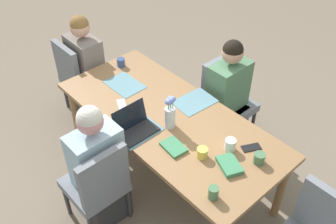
{
  "coord_description": "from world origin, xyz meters",
  "views": [
    {
      "loc": [
        1.81,
        -1.63,
        2.86
      ],
      "look_at": [
        0.0,
        0.0,
        0.79
      ],
      "focal_mm": 40.36,
      "sensor_mm": 36.0,
      "label": 1
    }
  ],
  "objects_px": {
    "coffee_mug_far_left": "(259,158)",
    "book_red_cover": "(174,147)",
    "dining_table": "(168,123)",
    "flower_vase": "(170,113)",
    "coffee_mug_near_right": "(121,62)",
    "chair_far_left_near": "(225,96)",
    "phone_silver": "(122,104)",
    "person_near_left_mid": "(99,172)",
    "coffee_mug_near_left": "(202,153)",
    "laptop_near_left_mid": "(135,127)",
    "person_head_left_left_far": "(87,73)",
    "coffee_mug_centre_right": "(230,145)",
    "book_blue_cover": "(229,165)",
    "chair_near_left_mid": "(98,183)",
    "chair_head_left_left_far": "(79,75)",
    "person_far_left_near": "(227,100)",
    "phone_black": "(251,148)",
    "coffee_mug_centre_left": "(213,193)"
  },
  "relations": [
    {
      "from": "phone_silver",
      "to": "book_blue_cover",
      "type": "bearing_deg",
      "value": -145.67
    },
    {
      "from": "person_head_left_left_far",
      "to": "phone_silver",
      "type": "height_order",
      "value": "person_head_left_left_far"
    },
    {
      "from": "coffee_mug_centre_left",
      "to": "chair_near_left_mid",
      "type": "bearing_deg",
      "value": -152.02
    },
    {
      "from": "flower_vase",
      "to": "book_blue_cover",
      "type": "height_order",
      "value": "flower_vase"
    },
    {
      "from": "person_head_left_left_far",
      "to": "coffee_mug_centre_left",
      "type": "distance_m",
      "value": 2.19
    },
    {
      "from": "phone_silver",
      "to": "coffee_mug_centre_right",
      "type": "bearing_deg",
      "value": -137.27
    },
    {
      "from": "chair_far_left_near",
      "to": "coffee_mug_far_left",
      "type": "xyz_separation_m",
      "value": [
        0.89,
        -0.66,
        0.28
      ]
    },
    {
      "from": "person_head_left_left_far",
      "to": "phone_silver",
      "type": "xyz_separation_m",
      "value": [
        0.92,
        -0.19,
        0.22
      ]
    },
    {
      "from": "chair_head_left_left_far",
      "to": "laptop_near_left_mid",
      "type": "relative_size",
      "value": 2.81
    },
    {
      "from": "coffee_mug_near_left",
      "to": "laptop_near_left_mid",
      "type": "bearing_deg",
      "value": -160.29
    },
    {
      "from": "coffee_mug_centre_left",
      "to": "book_blue_cover",
      "type": "relative_size",
      "value": 0.5
    },
    {
      "from": "dining_table",
      "to": "person_far_left_near",
      "type": "bearing_deg",
      "value": 88.22
    },
    {
      "from": "coffee_mug_far_left",
      "to": "book_red_cover",
      "type": "bearing_deg",
      "value": -144.84
    },
    {
      "from": "coffee_mug_centre_right",
      "to": "coffee_mug_far_left",
      "type": "bearing_deg",
      "value": 14.53
    },
    {
      "from": "dining_table",
      "to": "coffee_mug_far_left",
      "type": "distance_m",
      "value": 0.86
    },
    {
      "from": "person_near_left_mid",
      "to": "phone_black",
      "type": "xyz_separation_m",
      "value": [
        0.76,
        0.94,
        0.22
      ]
    },
    {
      "from": "chair_near_left_mid",
      "to": "coffee_mug_near_right",
      "type": "bearing_deg",
      "value": 134.74
    },
    {
      "from": "flower_vase",
      "to": "chair_far_left_near",
      "type": "bearing_deg",
      "value": 99.7
    },
    {
      "from": "book_red_cover",
      "to": "phone_silver",
      "type": "height_order",
      "value": "book_red_cover"
    },
    {
      "from": "dining_table",
      "to": "flower_vase",
      "type": "distance_m",
      "value": 0.25
    },
    {
      "from": "person_far_left_near",
      "to": "coffee_mug_centre_right",
      "type": "bearing_deg",
      "value": -48.56
    },
    {
      "from": "chair_head_left_left_far",
      "to": "person_head_left_left_far",
      "type": "xyz_separation_m",
      "value": [
        0.06,
        0.07,
        0.03
      ]
    },
    {
      "from": "flower_vase",
      "to": "book_red_cover",
      "type": "bearing_deg",
      "value": -35.76
    },
    {
      "from": "coffee_mug_far_left",
      "to": "book_red_cover",
      "type": "relative_size",
      "value": 0.43
    },
    {
      "from": "person_head_left_left_far",
      "to": "phone_black",
      "type": "relative_size",
      "value": 7.97
    },
    {
      "from": "chair_near_left_mid",
      "to": "flower_vase",
      "type": "distance_m",
      "value": 0.8
    },
    {
      "from": "laptop_near_left_mid",
      "to": "coffee_mug_near_right",
      "type": "relative_size",
      "value": 3.76
    },
    {
      "from": "chair_far_left_near",
      "to": "person_near_left_mid",
      "type": "bearing_deg",
      "value": -89.92
    },
    {
      "from": "chair_far_left_near",
      "to": "coffee_mug_near_right",
      "type": "bearing_deg",
      "value": -142.44
    },
    {
      "from": "book_red_cover",
      "to": "phone_silver",
      "type": "relative_size",
      "value": 1.33
    },
    {
      "from": "dining_table",
      "to": "person_head_left_left_far",
      "type": "bearing_deg",
      "value": -179.74
    },
    {
      "from": "chair_near_left_mid",
      "to": "coffee_mug_near_left",
      "type": "distance_m",
      "value": 0.86
    },
    {
      "from": "chair_near_left_mid",
      "to": "chair_head_left_left_far",
      "type": "height_order",
      "value": "same"
    },
    {
      "from": "dining_table",
      "to": "phone_black",
      "type": "distance_m",
      "value": 0.75
    },
    {
      "from": "coffee_mug_near_left",
      "to": "coffee_mug_centre_left",
      "type": "distance_m",
      "value": 0.38
    },
    {
      "from": "chair_head_left_left_far",
      "to": "phone_silver",
      "type": "height_order",
      "value": "chair_head_left_left_far"
    },
    {
      "from": "chair_far_left_near",
      "to": "book_blue_cover",
      "type": "relative_size",
      "value": 4.5
    },
    {
      "from": "coffee_mug_far_left",
      "to": "phone_silver",
      "type": "bearing_deg",
      "value": -163.83
    },
    {
      "from": "person_near_left_mid",
      "to": "flower_vase",
      "type": "relative_size",
      "value": 3.99
    },
    {
      "from": "person_head_left_left_far",
      "to": "phone_silver",
      "type": "bearing_deg",
      "value": -11.94
    },
    {
      "from": "dining_table",
      "to": "person_near_left_mid",
      "type": "relative_size",
      "value": 1.76
    },
    {
      "from": "person_far_left_near",
      "to": "book_blue_cover",
      "type": "height_order",
      "value": "person_far_left_near"
    },
    {
      "from": "coffee_mug_near_right",
      "to": "dining_table",
      "type": "bearing_deg",
      "value": -10.61
    },
    {
      "from": "coffee_mug_centre_left",
      "to": "coffee_mug_near_right",
      "type": "bearing_deg",
      "value": 163.8
    },
    {
      "from": "dining_table",
      "to": "person_near_left_mid",
      "type": "height_order",
      "value": "person_near_left_mid"
    },
    {
      "from": "chair_far_left_near",
      "to": "coffee_mug_far_left",
      "type": "height_order",
      "value": "chair_far_left_near"
    },
    {
      "from": "book_red_cover",
      "to": "person_near_left_mid",
      "type": "bearing_deg",
      "value": -120.92
    },
    {
      "from": "person_head_left_left_far",
      "to": "phone_black",
      "type": "bearing_deg",
      "value": 6.74
    },
    {
      "from": "flower_vase",
      "to": "phone_black",
      "type": "bearing_deg",
      "value": 26.26
    },
    {
      "from": "person_far_left_near",
      "to": "book_red_cover",
      "type": "height_order",
      "value": "person_far_left_near"
    }
  ]
}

